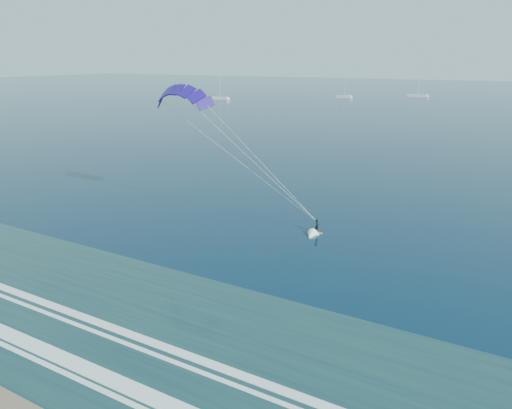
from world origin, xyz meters
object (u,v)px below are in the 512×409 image
object	(u,v)px
sailboat_0	(220,98)
sailboat_1	(344,97)
kitesurfer_rig	(244,153)
sailboat_2	(417,96)

from	to	relation	value
sailboat_0	sailboat_1	size ratio (longest dim) A/B	1.19
kitesurfer_rig	sailboat_2	distance (m)	203.28
kitesurfer_rig	sailboat_1	size ratio (longest dim) A/B	2.01
sailboat_0	sailboat_2	size ratio (longest dim) A/B	0.94
sailboat_0	sailboat_2	xyz separation A→B (m)	(77.92, 61.28, 0.00)
sailboat_1	kitesurfer_rig	bearing A→B (deg)	-75.12
sailboat_1	sailboat_2	world-z (taller)	sailboat_2
sailboat_0	sailboat_2	distance (m)	99.13
sailboat_0	sailboat_1	world-z (taller)	sailboat_0
kitesurfer_rig	sailboat_1	xyz separation A→B (m)	(-47.49, 178.76, -7.66)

